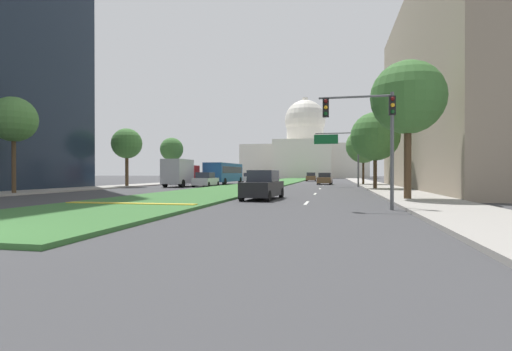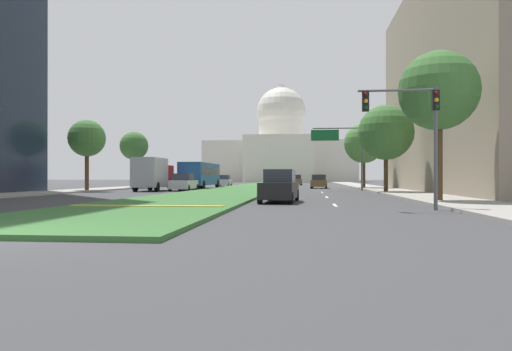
% 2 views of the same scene
% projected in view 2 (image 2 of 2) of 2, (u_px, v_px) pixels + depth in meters
% --- Properties ---
extents(ground_plane, '(265.66, 265.66, 0.00)m').
position_uv_depth(ground_plane, '(260.00, 186.00, 70.47)').
color(ground_plane, '#3D3D3F').
extents(grass_median, '(7.48, 108.68, 0.14)m').
position_uv_depth(grass_median, '(256.00, 186.00, 64.46)').
color(grass_median, '#386B33').
rests_on(grass_median, ground_plane).
extents(median_curb_nose, '(6.73, 0.50, 0.04)m').
position_uv_depth(median_curb_nose, '(146.00, 206.00, 20.37)').
color(median_curb_nose, gold).
rests_on(median_curb_nose, grass_median).
extents(lane_dashes_right, '(0.16, 63.82, 0.01)m').
position_uv_depth(lane_dashes_right, '(319.00, 189.00, 53.16)').
color(lane_dashes_right, silver).
rests_on(lane_dashes_right, ground_plane).
extents(sidewalk_left, '(4.00, 108.68, 0.15)m').
position_uv_depth(sidewalk_left, '(135.00, 187.00, 60.00)').
color(sidewalk_left, '#9E9991').
rests_on(sidewalk_left, ground_plane).
extents(sidewalk_right, '(4.00, 108.68, 0.15)m').
position_uv_depth(sidewalk_right, '(372.00, 188.00, 56.92)').
color(sidewalk_right, '#9E9991').
rests_on(sidewalk_right, ground_plane).
extents(capitol_building, '(39.62, 25.79, 26.64)m').
position_uv_depth(capitol_building, '(281.00, 151.00, 129.74)').
color(capitol_building, silver).
rests_on(capitol_building, ground_plane).
extents(traffic_light_near_right, '(3.34, 0.35, 5.20)m').
position_uv_depth(traffic_light_near_right, '(415.00, 120.00, 19.98)').
color(traffic_light_near_right, '#515456').
rests_on(traffic_light_near_right, ground_plane).
extents(overhead_guide_sign, '(5.20, 0.20, 6.50)m').
position_uv_depth(overhead_guide_sign, '(343.00, 145.00, 48.03)').
color(overhead_guide_sign, '#515456').
rests_on(overhead_guide_sign, ground_plane).
extents(street_tree_right_near, '(4.23, 4.23, 8.13)m').
position_uv_depth(street_tree_right_near, '(439.00, 91.00, 25.48)').
color(street_tree_right_near, '#4C3823').
rests_on(street_tree_right_near, ground_plane).
extents(street_tree_left_mid, '(3.47, 3.47, 6.77)m').
position_uv_depth(street_tree_left_mid, '(87.00, 139.00, 44.88)').
color(street_tree_left_mid, '#4C3823').
rests_on(street_tree_left_mid, ground_plane).
extents(street_tree_right_mid, '(4.67, 4.67, 7.48)m').
position_uv_depth(street_tree_right_mid, '(386.00, 133.00, 40.32)').
color(street_tree_right_mid, '#4C3823').
rests_on(street_tree_right_mid, ground_plane).
extents(street_tree_left_far, '(3.40, 3.40, 6.81)m').
position_uv_depth(street_tree_left_far, '(134.00, 146.00, 57.25)').
color(street_tree_left_far, '#4C3823').
rests_on(street_tree_left_far, ground_plane).
extents(street_tree_right_far, '(4.60, 4.60, 7.56)m').
position_uv_depth(street_tree_right_far, '(364.00, 143.00, 54.91)').
color(street_tree_right_far, '#4C3823').
rests_on(street_tree_right_far, ground_plane).
extents(sedan_lead_stopped, '(2.06, 4.74, 1.80)m').
position_uv_depth(sedan_lead_stopped, '(280.00, 187.00, 26.16)').
color(sedan_lead_stopped, black).
rests_on(sedan_lead_stopped, ground_plane).
extents(sedan_midblock, '(1.99, 4.34, 1.71)m').
position_uv_depth(sedan_midblock, '(184.00, 183.00, 46.54)').
color(sedan_midblock, '#BCBCC1').
rests_on(sedan_midblock, ground_plane).
extents(sedan_distant, '(2.12, 4.49, 1.65)m').
position_uv_depth(sedan_distant, '(319.00, 182.00, 57.18)').
color(sedan_distant, brown).
rests_on(sedan_distant, ground_plane).
extents(sedan_far_horizon, '(2.09, 4.71, 1.64)m').
position_uv_depth(sedan_far_horizon, '(224.00, 181.00, 70.47)').
color(sedan_far_horizon, '#BCBCC1').
rests_on(sedan_far_horizon, ground_plane).
extents(sedan_very_far, '(2.08, 4.65, 1.70)m').
position_uv_depth(sedan_very_far, '(296.00, 180.00, 78.51)').
color(sedan_very_far, brown).
rests_on(sedan_very_far, ground_plane).
extents(box_truck_delivery, '(2.40, 6.40, 3.20)m').
position_uv_depth(box_truck_delivery, '(153.00, 174.00, 46.48)').
color(box_truck_delivery, maroon).
rests_on(box_truck_delivery, ground_plane).
extents(city_bus, '(2.62, 11.00, 2.95)m').
position_uv_depth(city_bus, '(200.00, 173.00, 55.03)').
color(city_bus, '#1E4C8C').
rests_on(city_bus, ground_plane).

